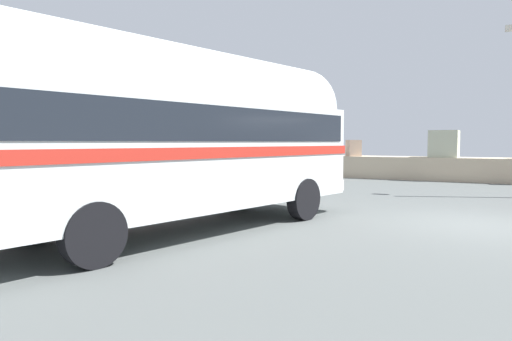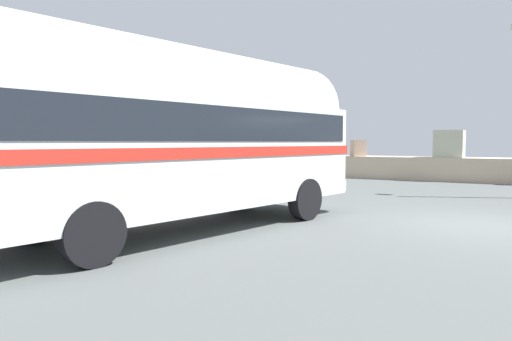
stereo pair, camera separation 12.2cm
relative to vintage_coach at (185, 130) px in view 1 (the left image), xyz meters
The scene contains 4 objects.
ground 6.57m from the vintage_coach, 33.86° to the left, with size 32.00×26.00×0.02m.
breakwater 16.04m from the vintage_coach, 72.72° to the left, with size 31.36×2.19×2.50m.
vintage_coach is the anchor object (origin of this frame).
second_coach 4.73m from the vintage_coach, behind, with size 4.52×8.91×3.70m.
Camera 1 is at (0.31, -10.70, 1.82)m, focal length 31.19 mm.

